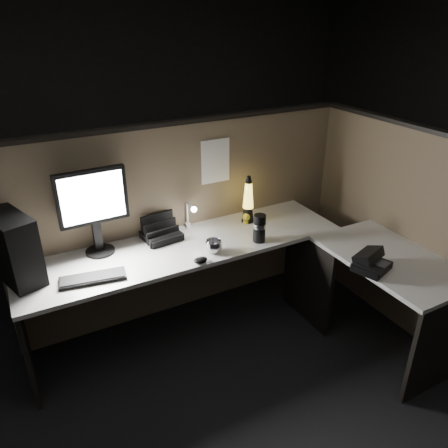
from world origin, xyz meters
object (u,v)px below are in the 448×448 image
keyboard (93,278)px  pc_tower (13,248)px  desk_phone (370,262)px  lava_lamp (248,203)px  monitor (93,204)px

keyboard → pc_tower: bearing=159.2°
pc_tower → keyboard: (0.39, -0.23, -0.20)m
pc_tower → desk_phone: bearing=-43.6°
keyboard → lava_lamp: 1.29m
keyboard → monitor: bearing=78.7°
monitor → keyboard: bearing=-112.2°
keyboard → desk_phone: desk_phone is taller
pc_tower → monitor: size_ratio=0.73×
lava_lamp → monitor: bearing=176.4°
lava_lamp → desk_phone: (0.33, -0.96, -0.11)m
lava_lamp → desk_phone: lava_lamp is taller
pc_tower → monitor: 0.54m
pc_tower → desk_phone: pc_tower is taller
lava_lamp → keyboard: bearing=-168.5°
pc_tower → desk_phone: (1.98, -0.93, -0.16)m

